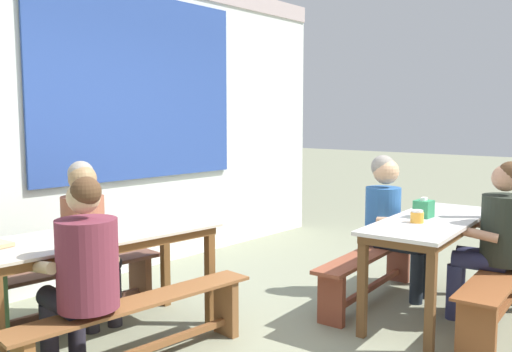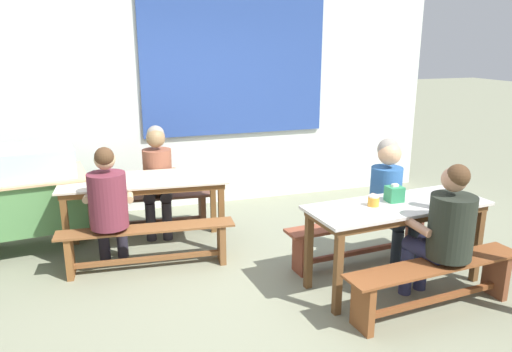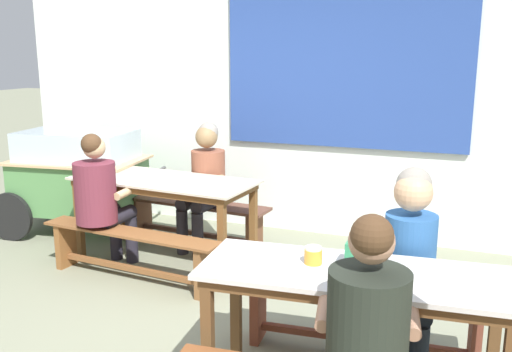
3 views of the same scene
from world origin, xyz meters
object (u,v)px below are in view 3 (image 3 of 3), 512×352
dining_table_far (164,187)px  condiment_jar (313,255)px  dining_table_near (354,286)px  person_right_near_table (409,257)px  bench_far_back (195,215)px  person_left_back_turned (101,195)px  bench_far_front (130,249)px  food_cart (78,174)px  person_near_front (367,327)px  tissue_box (360,254)px  bench_near_back (361,312)px  person_center_facing (205,178)px

dining_table_far → condiment_jar: size_ratio=17.69×
dining_table_near → person_right_near_table: bearing=63.8°
bench_far_back → condiment_jar: size_ratio=16.14×
person_left_back_turned → person_right_near_table: (2.65, -0.63, 0.02)m
bench_far_front → food_cart: food_cart is taller
bench_far_front → food_cart: 1.56m
bench_far_front → food_cart: size_ratio=0.98×
bench_far_back → person_near_front: bearing=-49.3°
bench_far_back → food_cart: bearing=-174.2°
tissue_box → person_right_near_table: bearing=60.6°
dining_table_far → bench_near_back: 2.28m
bench_far_front → condiment_jar: 2.17m
food_cart → tissue_box: food_cart is taller
bench_far_back → dining_table_far: bearing=-94.7°
person_center_facing → person_right_near_table: 2.57m
person_left_back_turned → person_center_facing: 1.04m
dining_table_near → food_cart: food_cart is taller
person_center_facing → tissue_box: person_center_facing is taller
bench_far_back → tissue_box: (2.01, -1.97, 0.55)m
dining_table_far → person_left_back_turned: person_left_back_turned is taller
dining_table_near → bench_far_back: size_ratio=1.07×
bench_far_back → tissue_box: size_ratio=9.85×
person_left_back_turned → condiment_jar: (2.18, -1.08, 0.13)m
bench_near_back → person_left_back_turned: bearing=166.3°
person_center_facing → person_near_front: 3.14m
person_left_back_turned → person_center_facing: same height
person_center_facing → person_right_near_table: size_ratio=1.00×
person_left_back_turned → tissue_box: bearing=-22.9°
bench_near_back → bench_far_back: bearing=142.0°
person_left_back_turned → condiment_jar: size_ratio=12.61×
dining_table_far → condiment_jar: (1.81, -1.51, 0.13)m
tissue_box → food_cart: bearing=151.0°
person_right_near_table → person_center_facing: bearing=144.2°
person_right_near_table → condiment_jar: 0.66m
bench_far_back → person_center_facing: 0.44m
dining_table_far → person_left_back_turned: 0.57m
bench_near_back → person_center_facing: 2.35m
bench_far_back → tissue_box: tissue_box is taller
condiment_jar → tissue_box: bearing=12.3°
person_center_facing → dining_table_near: bearing=-46.9°
person_near_front → dining_table_near: bearing=108.0°
tissue_box → condiment_jar: 0.25m
food_cart → tissue_box: 3.80m
person_center_facing → person_near_front: person_near_front is taller
bench_far_back → person_right_near_table: (2.23, -1.58, 0.42)m
dining_table_far → food_cart: 1.32m
tissue_box → bench_far_front: bearing=156.0°
person_left_back_turned → person_right_near_table: size_ratio=1.00×
person_center_facing → person_near_front: (2.00, -2.42, -0.00)m
dining_table_far → food_cart: size_ratio=1.00×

